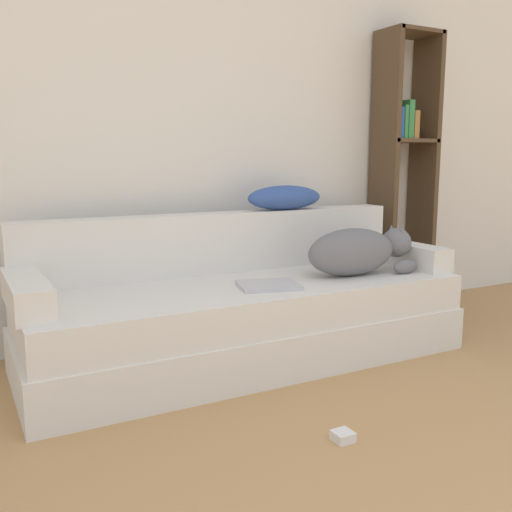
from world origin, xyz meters
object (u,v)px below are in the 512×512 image
Objects in this scene: couch at (247,322)px; power_adapter at (343,436)px; throw_pillow at (285,198)px; bookshelf at (404,159)px; dog at (359,251)px; laptop at (269,285)px.

power_adapter is at bearing -95.34° from couch.
throw_pillow is 6.51× the size of power_adapter.
bookshelf reaches higher than power_adapter.
throw_pillow is at bearing 68.22° from power_adapter.
throw_pillow is 1.02m from bookshelf.
bookshelf reaches higher than couch.
couch is at bearing 170.78° from dog.
throw_pillow is 0.26× the size of bookshelf.
dog reaches higher than couch.
couch is at bearing -162.77° from bookshelf.
laptop is at bearing -157.14° from bookshelf.
bookshelf is (1.35, 0.57, 0.60)m from laptop.
throw_pillow reaches higher than dog.
laptop is 0.89m from power_adapter.
dog is 0.54m from throw_pillow.
throw_pillow reaches higher than power_adapter.
dog is at bearing -63.90° from throw_pillow.
couch is 30.64× the size of power_adapter.
throw_pillow is at bearing 66.27° from laptop.
laptop is 0.18× the size of bookshelf.
laptop is (0.05, -0.14, 0.21)m from couch.
bookshelf is (0.99, 0.11, 0.22)m from throw_pillow.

